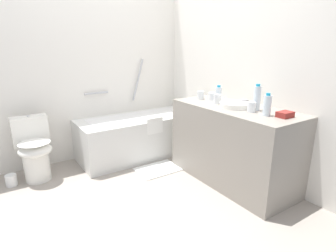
{
  "coord_description": "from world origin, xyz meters",
  "views": [
    {
      "loc": [
        -1.02,
        -2.25,
        1.43
      ],
      "look_at": [
        0.51,
        0.05,
        0.61
      ],
      "focal_mm": 29.1,
      "sensor_mm": 36.0,
      "label": 1
    }
  ],
  "objects_px": {
    "drinking_glass_3": "(251,107)",
    "soap_dish": "(225,102)",
    "water_bottle_0": "(218,94)",
    "amenity_basket": "(285,114)",
    "toilet_paper_roll": "(11,180)",
    "water_bottle_1": "(267,105)",
    "bathtub": "(139,134)",
    "drinking_glass_1": "(201,95)",
    "water_bottle_2": "(257,98)",
    "drinking_glass_0": "(217,99)",
    "sink_basin": "(235,105)",
    "toilet": "(34,150)",
    "bath_mat": "(158,169)",
    "sink_faucet": "(247,103)",
    "drinking_glass_2": "(212,96)"
  },
  "relations": [
    {
      "from": "water_bottle_2",
      "to": "drinking_glass_1",
      "type": "height_order",
      "value": "water_bottle_2"
    },
    {
      "from": "water_bottle_2",
      "to": "toilet_paper_roll",
      "type": "relative_size",
      "value": 2.08
    },
    {
      "from": "sink_basin",
      "to": "bath_mat",
      "type": "bearing_deg",
      "value": 127.79
    },
    {
      "from": "water_bottle_0",
      "to": "soap_dish",
      "type": "height_order",
      "value": "water_bottle_0"
    },
    {
      "from": "drinking_glass_3",
      "to": "soap_dish",
      "type": "relative_size",
      "value": 1.06
    },
    {
      "from": "water_bottle_0",
      "to": "water_bottle_2",
      "type": "bearing_deg",
      "value": -88.91
    },
    {
      "from": "sink_faucet",
      "to": "drinking_glass_3",
      "type": "distance_m",
      "value": 0.3
    },
    {
      "from": "sink_faucet",
      "to": "water_bottle_1",
      "type": "relative_size",
      "value": 0.75
    },
    {
      "from": "water_bottle_1",
      "to": "soap_dish",
      "type": "distance_m",
      "value": 0.61
    },
    {
      "from": "drinking_glass_1",
      "to": "drinking_glass_2",
      "type": "bearing_deg",
      "value": -62.57
    },
    {
      "from": "water_bottle_0",
      "to": "water_bottle_2",
      "type": "relative_size",
      "value": 0.72
    },
    {
      "from": "amenity_basket",
      "to": "sink_basin",
      "type": "bearing_deg",
      "value": 98.38
    },
    {
      "from": "water_bottle_2",
      "to": "amenity_basket",
      "type": "height_order",
      "value": "water_bottle_2"
    },
    {
      "from": "water_bottle_2",
      "to": "drinking_glass_3",
      "type": "bearing_deg",
      "value": -168.49
    },
    {
      "from": "water_bottle_0",
      "to": "drinking_glass_0",
      "type": "distance_m",
      "value": 0.12
    },
    {
      "from": "soap_dish",
      "to": "drinking_glass_3",
      "type": "bearing_deg",
      "value": -101.77
    },
    {
      "from": "water_bottle_0",
      "to": "drinking_glass_2",
      "type": "bearing_deg",
      "value": 90.03
    },
    {
      "from": "sink_faucet",
      "to": "drinking_glass_0",
      "type": "bearing_deg",
      "value": 130.17
    },
    {
      "from": "drinking_glass_0",
      "to": "water_bottle_1",
      "type": "bearing_deg",
      "value": -89.41
    },
    {
      "from": "water_bottle_0",
      "to": "water_bottle_1",
      "type": "distance_m",
      "value": 0.71
    },
    {
      "from": "drinking_glass_2",
      "to": "drinking_glass_3",
      "type": "height_order",
      "value": "drinking_glass_3"
    },
    {
      "from": "sink_basin",
      "to": "drinking_glass_0",
      "type": "distance_m",
      "value": 0.24
    },
    {
      "from": "soap_dish",
      "to": "sink_faucet",
      "type": "bearing_deg",
      "value": -62.58
    },
    {
      "from": "water_bottle_2",
      "to": "drinking_glass_3",
      "type": "distance_m",
      "value": 0.12
    },
    {
      "from": "drinking_glass_3",
      "to": "toilet_paper_roll",
      "type": "relative_size",
      "value": 0.77
    },
    {
      "from": "toilet",
      "to": "drinking_glass_2",
      "type": "relative_size",
      "value": 7.94
    },
    {
      "from": "water_bottle_1",
      "to": "drinking_glass_1",
      "type": "xyz_separation_m",
      "value": [
        0.02,
        0.93,
        -0.05
      ]
    },
    {
      "from": "drinking_glass_2",
      "to": "soap_dish",
      "type": "distance_m",
      "value": 0.21
    },
    {
      "from": "toilet",
      "to": "sink_faucet",
      "type": "xyz_separation_m",
      "value": [
        1.92,
        -1.21,
        0.51
      ]
    },
    {
      "from": "bathtub",
      "to": "bath_mat",
      "type": "height_order",
      "value": "bathtub"
    },
    {
      "from": "bathtub",
      "to": "amenity_basket",
      "type": "height_order",
      "value": "bathtub"
    },
    {
      "from": "water_bottle_0",
      "to": "drinking_glass_2",
      "type": "distance_m",
      "value": 0.12
    },
    {
      "from": "toilet",
      "to": "soap_dish",
      "type": "distance_m",
      "value": 2.14
    },
    {
      "from": "bathtub",
      "to": "drinking_glass_1",
      "type": "xyz_separation_m",
      "value": [
        0.48,
        -0.68,
        0.58
      ]
    },
    {
      "from": "water_bottle_2",
      "to": "drinking_glass_0",
      "type": "xyz_separation_m",
      "value": [
        -0.1,
        0.44,
        -0.07
      ]
    },
    {
      "from": "bath_mat",
      "to": "water_bottle_0",
      "type": "bearing_deg",
      "value": -31.69
    },
    {
      "from": "toilet",
      "to": "bath_mat",
      "type": "distance_m",
      "value": 1.39
    },
    {
      "from": "amenity_basket",
      "to": "soap_dish",
      "type": "xyz_separation_m",
      "value": [
        -0.0,
        0.72,
        -0.02
      ]
    },
    {
      "from": "toilet",
      "to": "water_bottle_2",
      "type": "relative_size",
      "value": 2.73
    },
    {
      "from": "bathtub",
      "to": "toilet_paper_roll",
      "type": "height_order",
      "value": "bathtub"
    },
    {
      "from": "water_bottle_0",
      "to": "amenity_basket",
      "type": "distance_m",
      "value": 0.83
    },
    {
      "from": "bathtub",
      "to": "drinking_glass_2",
      "type": "distance_m",
      "value": 1.13
    },
    {
      "from": "sink_faucet",
      "to": "water_bottle_0",
      "type": "relative_size",
      "value": 0.82
    },
    {
      "from": "drinking_glass_3",
      "to": "toilet_paper_roll",
      "type": "bearing_deg",
      "value": 144.54
    },
    {
      "from": "drinking_glass_1",
      "to": "drinking_glass_3",
      "type": "relative_size",
      "value": 0.97
    },
    {
      "from": "water_bottle_0",
      "to": "drinking_glass_3",
      "type": "xyz_separation_m",
      "value": [
        -0.08,
        -0.53,
        -0.04
      ]
    },
    {
      "from": "toilet_paper_roll",
      "to": "water_bottle_0",
      "type": "bearing_deg",
      "value": -23.16
    },
    {
      "from": "soap_dish",
      "to": "drinking_glass_1",
      "type": "bearing_deg",
      "value": 102.16
    },
    {
      "from": "bathtub",
      "to": "water_bottle_2",
      "type": "distance_m",
      "value": 1.66
    },
    {
      "from": "sink_faucet",
      "to": "water_bottle_1",
      "type": "bearing_deg",
      "value": -116.01
    }
  ]
}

